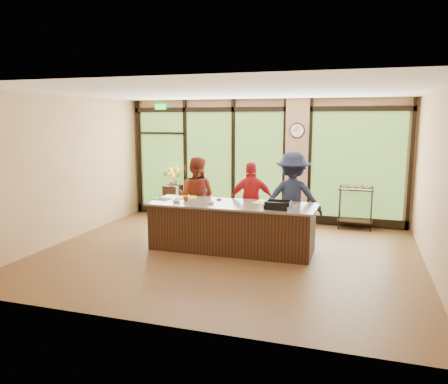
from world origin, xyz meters
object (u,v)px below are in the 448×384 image
Objects in this scene: island_base at (232,228)px; roasting_pan at (278,207)px; cook_left at (197,200)px; flower_stand at (173,201)px; bar_cart at (356,202)px; cook_right at (292,198)px.

roasting_pan is at bearing -14.79° from island_base.
island_base is 7.02× the size of roasting_pan.
cook_left reaches higher than flower_stand.
roasting_pan is 3.02m from bar_cart.
flower_stand is at bearing -178.27° from bar_cart.
cook_left is at bearing -151.35° from bar_cart.
bar_cart is (3.28, 1.66, -0.15)m from cook_left.
flower_stand is 4.59m from bar_cart.
cook_left is at bearing 142.40° from island_base.
flower_stand is (-3.28, 2.70, -0.55)m from roasting_pan.
flower_stand is (-2.33, 2.45, -0.04)m from island_base.
cook_left reaches higher than bar_cart.
cook_right is 2.06m from bar_cart.
cook_right is at bearing 159.79° from cook_left.
roasting_pan is (0.95, -0.25, 0.52)m from island_base.
cook_right is at bearing -124.99° from bar_cart.
flower_stand is at bearing -30.13° from cook_right.
island_base is at bearing -130.91° from bar_cart.
flower_stand is (-1.31, 1.66, -0.38)m from cook_left.
cook_left is 3.68m from bar_cart.
roasting_pan is at bearing -114.14° from bar_cart.
bar_cart is at bearing -174.19° from cook_left.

